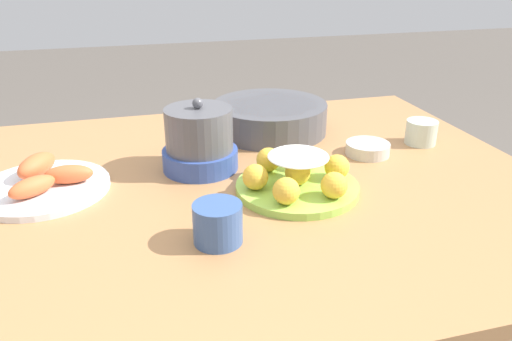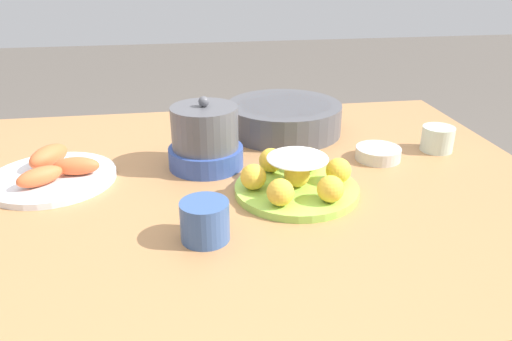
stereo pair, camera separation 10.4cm
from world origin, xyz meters
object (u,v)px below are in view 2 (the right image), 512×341
(cup_near, at_px, (205,221))
(warming_pot, at_px, (205,139))
(serving_bowl, at_px, (284,117))
(sauce_bowl, at_px, (378,153))
(seafood_platter, at_px, (53,173))
(dining_table, at_px, (219,215))
(cup_far, at_px, (437,139))
(cake_plate, at_px, (297,179))

(cup_near, distance_m, warming_pot, 0.32)
(serving_bowl, distance_m, sauce_bowl, 0.29)
(sauce_bowl, distance_m, seafood_platter, 0.75)
(dining_table, distance_m, serving_bowl, 0.38)
(dining_table, height_order, seafood_platter, seafood_platter)
(serving_bowl, bearing_deg, cup_far, -28.53)
(warming_pot, bearing_deg, cake_plate, -43.64)
(cake_plate, distance_m, cup_far, 0.44)
(sauce_bowl, bearing_deg, serving_bowl, 129.62)
(cup_far, distance_m, warming_pot, 0.58)
(cup_far, bearing_deg, dining_table, -169.47)
(seafood_platter, relative_size, cup_far, 3.44)
(sauce_bowl, xyz_separation_m, cup_near, (-0.43, -0.30, 0.02))
(cup_far, bearing_deg, cup_near, -151.28)
(cup_far, height_order, warming_pot, warming_pot)
(cake_plate, distance_m, warming_pot, 0.25)
(dining_table, height_order, cup_far, cup_far)
(seafood_platter, bearing_deg, dining_table, -10.74)
(dining_table, relative_size, sauce_bowl, 13.56)
(cup_near, relative_size, warming_pot, 0.50)
(cake_plate, xyz_separation_m, sauce_bowl, (0.23, 0.15, -0.02))
(seafood_platter, xyz_separation_m, cup_near, (0.31, -0.29, 0.02))
(sauce_bowl, xyz_separation_m, warming_pot, (-0.41, 0.02, 0.05))
(cup_far, xyz_separation_m, warming_pot, (-0.58, -0.01, 0.04))
(serving_bowl, bearing_deg, cake_plate, -97.68)
(cup_far, bearing_deg, seafood_platter, -177.68)
(cake_plate, height_order, warming_pot, warming_pot)
(cake_plate, bearing_deg, seafood_platter, 164.62)
(seafood_platter, bearing_deg, warming_pot, 4.60)
(sauce_bowl, bearing_deg, cup_far, 11.03)
(serving_bowl, distance_m, cup_near, 0.58)
(serving_bowl, xyz_separation_m, cup_near, (-0.25, -0.52, -0.01))
(seafood_platter, relative_size, cup_near, 3.17)
(serving_bowl, height_order, warming_pot, warming_pot)
(seafood_platter, distance_m, cup_near, 0.43)
(cup_near, xyz_separation_m, warming_pot, (0.02, 0.32, 0.03))
(cake_plate, relative_size, warming_pot, 1.49)
(serving_bowl, xyz_separation_m, seafood_platter, (-0.56, -0.23, -0.03))
(cup_near, xyz_separation_m, cup_far, (0.60, 0.33, -0.00))
(dining_table, height_order, sauce_bowl, sauce_bowl)
(sauce_bowl, relative_size, cup_near, 1.25)
(cake_plate, distance_m, sauce_bowl, 0.28)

